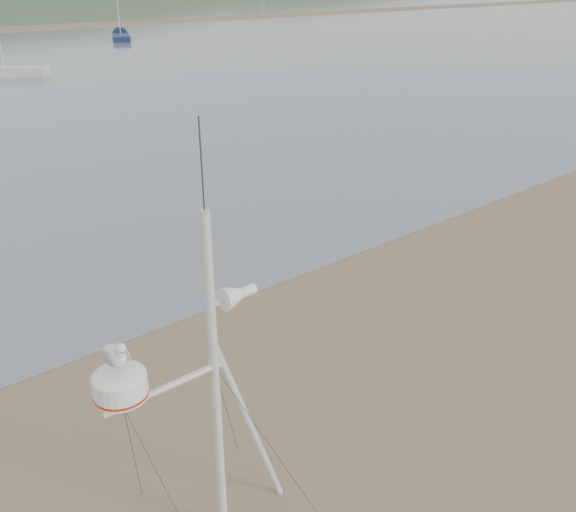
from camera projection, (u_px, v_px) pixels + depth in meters
mast_rig at (217, 456)px, 6.35m from camera, size 2.07×2.21×4.67m
sailboat_blue_far at (120, 36)px, 57.61m from camera, size 3.83×6.24×6.15m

